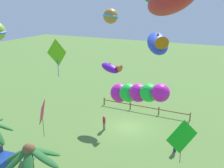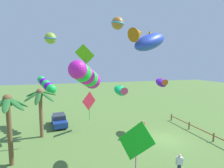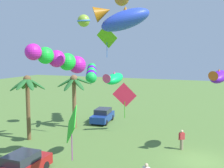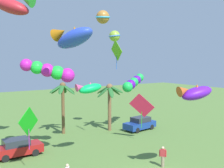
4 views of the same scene
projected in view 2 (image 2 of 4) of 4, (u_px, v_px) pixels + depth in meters
name	position (u px, v px, depth m)	size (l,w,h in m)	color
ground_plane	(165.00, 139.00, 18.12)	(120.00, 120.00, 0.00)	#567A38
palm_tree_0	(40.00, 101.00, 18.30)	(3.19, 3.50, 5.45)	brown
palm_tree_1	(8.00, 112.00, 13.00)	(3.28, 2.88, 5.72)	brown
rail_fence	(200.00, 130.00, 19.18)	(10.70, 0.12, 0.95)	brown
parked_car_1	(59.00, 120.00, 22.09)	(4.07, 2.14, 1.51)	navy
spectator_0	(179.00, 164.00, 12.15)	(0.39, 0.49, 1.59)	#2D3351
spectator_1	(143.00, 127.00, 19.45)	(0.41, 0.46, 1.59)	gray
kite_diamond_0	(136.00, 141.00, 9.57)	(1.84, 1.48, 3.20)	#15BE1B
kite_tube_2	(87.00, 76.00, 10.93)	(4.19, 2.44, 2.01)	#D41EB6
kite_fish_3	(148.00, 40.00, 11.93)	(2.70, 3.72, 2.02)	blue
kite_diamond_4	(89.00, 101.00, 20.15)	(1.78, 1.87, 3.49)	#E32249
kite_fish_6	(161.00, 82.00, 19.98)	(2.80, 1.72, 1.29)	#6318C6
kite_ball_7	(50.00, 38.00, 17.73)	(1.53, 1.52, 1.19)	#8EB836
kite_ball_8	(118.00, 23.00, 14.46)	(1.58, 1.59, 1.06)	#B2752E
kite_tube_9	(47.00, 85.00, 21.18)	(4.04, 2.48, 2.03)	green
kite_diamond_10	(85.00, 54.00, 16.93)	(0.18, 1.98, 2.77)	#60C313
kite_fish_11	(121.00, 90.00, 13.87)	(2.29, 1.13, 1.03)	#0ED660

